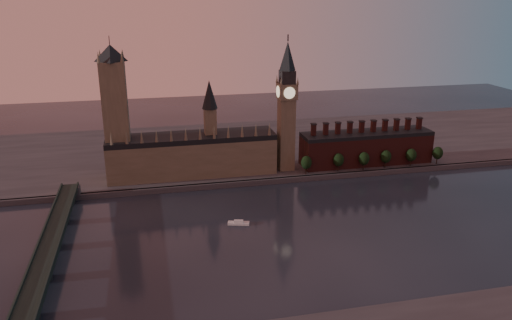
{
  "coord_description": "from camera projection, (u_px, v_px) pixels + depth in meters",
  "views": [
    {
      "loc": [
        -97.61,
        -259.81,
        140.55
      ],
      "look_at": [
        -27.0,
        55.0,
        32.25
      ],
      "focal_mm": 35.0,
      "sensor_mm": 36.0,
      "label": 1
    }
  ],
  "objects": [
    {
      "name": "embankment_tree_2",
      "position": [
        364.0,
        159.0,
        402.72
      ],
      "size": [
        8.6,
        8.6,
        14.88
      ],
      "color": "black",
      "rests_on": "north_bank"
    },
    {
      "name": "embankment_tree_1",
      "position": [
        338.0,
        160.0,
        399.67
      ],
      "size": [
        8.6,
        8.6,
        14.88
      ],
      "color": "black",
      "rests_on": "north_bank"
    },
    {
      "name": "north_bank",
      "position": [
        255.0,
        148.0,
        469.37
      ],
      "size": [
        900.0,
        182.0,
        4.0
      ],
      "color": "#4C4C51",
      "rests_on": "ground"
    },
    {
      "name": "embankment_tree_4",
      "position": [
        411.0,
        155.0,
        411.69
      ],
      "size": [
        8.6,
        8.6,
        14.88
      ],
      "color": "black",
      "rests_on": "north_bank"
    },
    {
      "name": "victoria_tower",
      "position": [
        115.0,
        109.0,
        367.99
      ],
      "size": [
        24.0,
        24.0,
        108.0
      ],
      "color": "#756953",
      "rests_on": "north_bank"
    },
    {
      "name": "palace_of_westminster",
      "position": [
        193.0,
        152.0,
        391.37
      ],
      "size": [
        130.0,
        30.3,
        74.0
      ],
      "color": "#756953",
      "rests_on": "north_bank"
    },
    {
      "name": "big_ben",
      "position": [
        287.0,
        105.0,
        391.06
      ],
      "size": [
        15.0,
        15.0,
        107.0
      ],
      "color": "#756953",
      "rests_on": "north_bank"
    },
    {
      "name": "embankment_tree_3",
      "position": [
        386.0,
        157.0,
        407.78
      ],
      "size": [
        8.6,
        8.6,
        14.88
      ],
      "color": "black",
      "rests_on": "north_bank"
    },
    {
      "name": "river_boat",
      "position": [
        239.0,
        223.0,
        318.6
      ],
      "size": [
        14.28,
        7.4,
        2.75
      ],
      "rotation": [
        0.0,
        0.0,
        -0.27
      ],
      "color": "silver",
      "rests_on": "ground"
    },
    {
      "name": "chimney_block",
      "position": [
        366.0,
        147.0,
        418.0
      ],
      "size": [
        110.0,
        25.0,
        37.0
      ],
      "color": "#4E201E",
      "rests_on": "north_bank"
    },
    {
      "name": "ground",
      "position": [
        319.0,
        235.0,
        305.31
      ],
      "size": [
        900.0,
        900.0,
        0.0
      ],
      "primitive_type": "plane",
      "color": "black",
      "rests_on": "ground"
    },
    {
      "name": "westminster_bridge",
      "position": [
        48.0,
        253.0,
        268.29
      ],
      "size": [
        14.0,
        200.0,
        11.55
      ],
      "color": "#1B2A24",
      "rests_on": "ground"
    },
    {
      "name": "embankment_tree_0",
      "position": [
        306.0,
        162.0,
        393.5
      ],
      "size": [
        8.6,
        8.6,
        14.88
      ],
      "color": "black",
      "rests_on": "north_bank"
    },
    {
      "name": "embankment_tree_5",
      "position": [
        438.0,
        153.0,
        416.78
      ],
      "size": [
        8.6,
        8.6,
        14.88
      ],
      "color": "black",
      "rests_on": "north_bank"
    }
  ]
}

